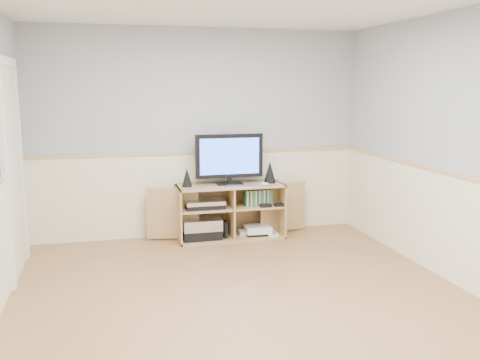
% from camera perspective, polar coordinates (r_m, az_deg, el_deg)
% --- Properties ---
extents(room, '(4.04, 4.54, 2.54)m').
position_cam_1_polar(room, '(4.42, -0.34, 2.17)').
color(room, tan).
rests_on(room, ground).
extents(media_cabinet, '(1.99, 0.48, 0.65)m').
position_cam_1_polar(media_cabinet, '(6.50, -1.15, -3.19)').
color(media_cabinet, tan).
rests_on(media_cabinet, floor).
extents(monitor, '(0.82, 0.18, 0.60)m').
position_cam_1_polar(monitor, '(6.38, -1.15, 2.43)').
color(monitor, black).
rests_on(monitor, media_cabinet).
extents(speaker_left, '(0.12, 0.12, 0.22)m').
position_cam_1_polar(speaker_left, '(6.29, -5.68, 0.29)').
color(speaker_left, black).
rests_on(speaker_left, media_cabinet).
extents(speaker_right, '(0.14, 0.14, 0.27)m').
position_cam_1_polar(speaker_right, '(6.51, 3.20, 0.86)').
color(speaker_right, black).
rests_on(speaker_right, media_cabinet).
extents(keyboard, '(0.34, 0.18, 0.01)m').
position_cam_1_polar(keyboard, '(6.27, -0.01, -0.66)').
color(keyboard, silver).
rests_on(keyboard, media_cabinet).
extents(mouse, '(0.11, 0.10, 0.04)m').
position_cam_1_polar(mouse, '(6.35, 2.69, -0.43)').
color(mouse, white).
rests_on(mouse, media_cabinet).
extents(av_components, '(0.53, 0.34, 0.47)m').
position_cam_1_polar(av_components, '(6.41, -4.01, -4.46)').
color(av_components, black).
rests_on(av_components, media_cabinet).
extents(game_consoles, '(0.45, 0.30, 0.11)m').
position_cam_1_polar(game_consoles, '(6.59, 1.78, -5.38)').
color(game_consoles, white).
rests_on(game_consoles, media_cabinet).
extents(game_cases, '(0.33, 0.14, 0.19)m').
position_cam_1_polar(game_cases, '(6.48, 1.92, -1.85)').
color(game_cases, '#3F8C3F').
rests_on(game_cases, media_cabinet).
extents(wall_outlet, '(0.12, 0.03, 0.12)m').
position_cam_1_polar(wall_outlet, '(6.81, 3.99, -0.31)').
color(wall_outlet, white).
rests_on(wall_outlet, wall_back).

